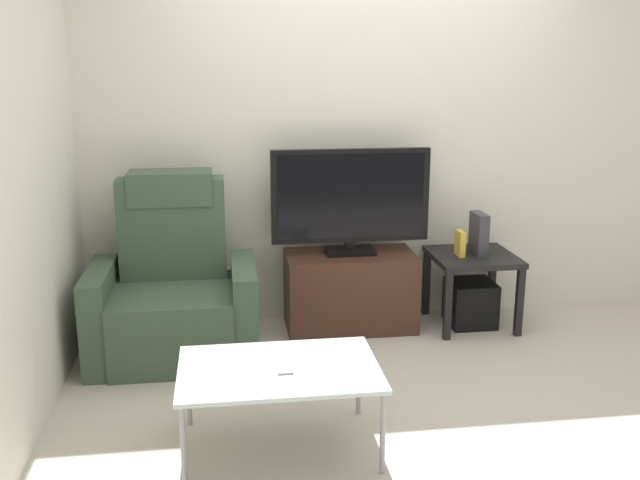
% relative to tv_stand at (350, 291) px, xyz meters
% --- Properties ---
extents(ground_plane, '(6.40, 6.40, 0.00)m').
position_rel_tv_stand_xyz_m(ground_plane, '(0.13, -0.85, -0.25)').
color(ground_plane, '#B2A899').
extents(wall_back, '(6.40, 0.06, 2.60)m').
position_rel_tv_stand_xyz_m(wall_back, '(0.13, 0.28, 1.05)').
color(wall_back, beige).
rests_on(wall_back, ground).
extents(wall_side, '(0.06, 4.48, 2.60)m').
position_rel_tv_stand_xyz_m(wall_side, '(-1.75, -0.85, 1.05)').
color(wall_side, beige).
rests_on(wall_side, ground).
extents(tv_stand, '(0.84, 0.43, 0.51)m').
position_rel_tv_stand_xyz_m(tv_stand, '(0.00, 0.00, 0.00)').
color(tv_stand, '#3D2319').
rests_on(tv_stand, ground).
extents(television, '(1.02, 0.20, 0.68)m').
position_rel_tv_stand_xyz_m(television, '(0.00, 0.02, 0.61)').
color(television, black).
rests_on(television, tv_stand).
extents(recliner_armchair, '(0.98, 0.78, 1.08)m').
position_rel_tv_stand_xyz_m(recliner_armchair, '(-1.12, -0.25, 0.12)').
color(recliner_armchair, '#384C38').
rests_on(recliner_armchair, ground).
extents(side_table, '(0.54, 0.54, 0.49)m').
position_rel_tv_stand_xyz_m(side_table, '(0.81, -0.06, 0.15)').
color(side_table, black).
rests_on(side_table, ground).
extents(subwoofer_box, '(0.30, 0.30, 0.30)m').
position_rel_tv_stand_xyz_m(subwoofer_box, '(0.81, -0.06, -0.11)').
color(subwoofer_box, black).
rests_on(subwoofer_box, ground).
extents(book_upright, '(0.04, 0.12, 0.17)m').
position_rel_tv_stand_xyz_m(book_upright, '(0.71, -0.08, 0.32)').
color(book_upright, gold).
rests_on(book_upright, side_table).
extents(game_console, '(0.07, 0.20, 0.27)m').
position_rel_tv_stand_xyz_m(game_console, '(0.85, -0.05, 0.37)').
color(game_console, '#333338').
rests_on(game_console, side_table).
extents(coffee_table, '(0.90, 0.60, 0.40)m').
position_rel_tv_stand_xyz_m(coffee_table, '(-0.59, -1.44, 0.12)').
color(coffee_table, '#B2C6C1').
rests_on(coffee_table, ground).
extents(cell_phone, '(0.07, 0.15, 0.01)m').
position_rel_tv_stand_xyz_m(cell_phone, '(-0.57, -1.45, 0.15)').
color(cell_phone, '#B7B7BC').
rests_on(cell_phone, coffee_table).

